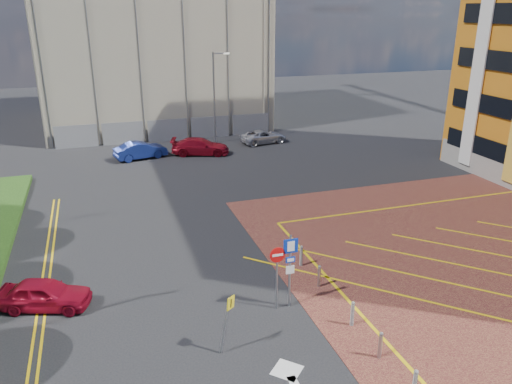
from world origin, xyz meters
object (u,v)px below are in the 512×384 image
car_red_back (200,146)px  car_blue_back (141,150)px  car_red_left (45,294)px  warning_sign (227,318)px  car_silver_back (263,137)px  sign_cluster (285,265)px  lamp_back (215,94)px

car_red_back → car_blue_back: bearing=103.9°
car_red_left → car_blue_back: (5.95, 20.80, 0.07)m
warning_sign → car_silver_back: (10.76, 27.51, -0.84)m
warning_sign → car_red_left: size_ratio=0.62×
sign_cluster → car_silver_back: size_ratio=0.75×
lamp_back → warning_sign: bearing=-103.0°
sign_cluster → car_red_back: 23.61m
car_red_left → car_red_back: 23.20m
lamp_back → car_red_left: bearing=-118.5°
lamp_back → car_red_left: 27.58m
sign_cluster → car_red_back: (1.56, 23.52, -1.26)m
lamp_back → car_blue_back: 8.60m
lamp_back → car_blue_back: bearing=-155.6°
warning_sign → car_red_left: 8.11m
sign_cluster → car_red_left: bearing=162.0°
car_red_left → car_red_back: (10.82, 20.52, 0.07)m
warning_sign → car_silver_back: size_ratio=0.53×
lamp_back → car_silver_back: 5.72m
warning_sign → car_blue_back: 25.83m
lamp_back → sign_cluster: lamp_back is taller
car_silver_back → car_red_left: bearing=133.4°
car_blue_back → car_red_left: bearing=150.2°
car_blue_back → car_red_back: 4.88m
sign_cluster → car_silver_back: 26.69m
warning_sign → sign_cluster: bearing=34.4°
sign_cluster → car_red_left: sign_cluster is taller
car_red_left → sign_cluster: bearing=-89.3°
sign_cluster → car_blue_back: 24.06m
lamp_back → car_blue_back: size_ratio=1.90×
lamp_back → warning_sign: size_ratio=3.55×
warning_sign → lamp_back: bearing=77.0°
warning_sign → car_red_back: (4.51, 25.54, -0.74)m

